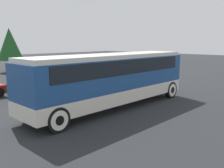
# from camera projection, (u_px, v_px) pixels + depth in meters

# --- Properties ---
(ground_plane) EXTENTS (120.00, 120.00, 0.00)m
(ground_plane) POSITION_uv_depth(u_px,v_px,m) (112.00, 108.00, 14.45)
(ground_plane) COLOR #26282B
(tour_bus) EXTENTS (11.01, 2.53, 3.09)m
(tour_bus) POSITION_uv_depth(u_px,v_px,m) (113.00, 76.00, 14.21)
(tour_bus) COLOR silver
(tour_bus) RESTS_ON ground_plane
(parked_car_mid) EXTENTS (4.65, 1.97, 1.39)m
(parked_car_mid) POSITION_uv_depth(u_px,v_px,m) (43.00, 85.00, 18.06)
(parked_car_mid) COLOR #2D5638
(parked_car_mid) RESTS_ON ground_plane
(tree_center) EXTENTS (3.08, 3.08, 5.38)m
(tree_center) POSITION_uv_depth(u_px,v_px,m) (10.00, 44.00, 30.43)
(tree_center) COLOR brown
(tree_center) RESTS_ON ground_plane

